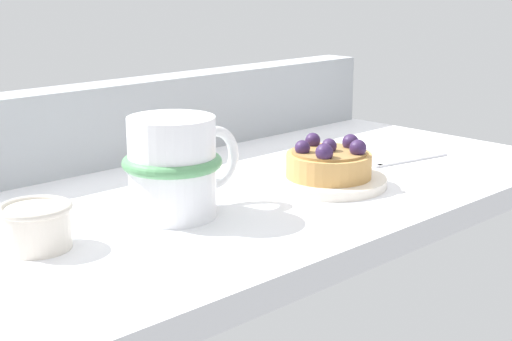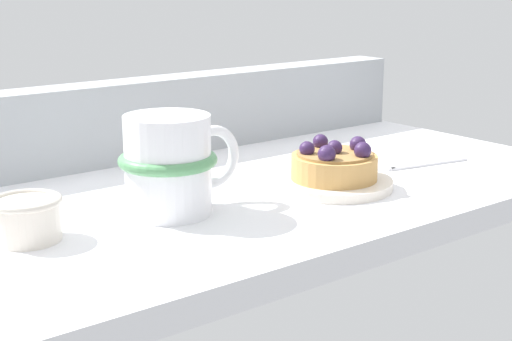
% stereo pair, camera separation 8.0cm
% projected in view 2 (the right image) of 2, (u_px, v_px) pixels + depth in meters
% --- Properties ---
extents(ground_plane, '(0.83, 0.43, 0.03)m').
position_uv_depth(ground_plane, '(239.00, 198.00, 0.86)').
color(ground_plane, white).
extents(window_rail_back, '(0.81, 0.05, 0.10)m').
position_uv_depth(window_rail_back, '(152.00, 117.00, 0.98)').
color(window_rail_back, '#9EA3A8').
rests_on(window_rail_back, ground_plane).
extents(dessert_plate, '(0.13, 0.13, 0.01)m').
position_uv_depth(dessert_plate, '(334.00, 184.00, 0.85)').
color(dessert_plate, silver).
rests_on(dessert_plate, ground_plane).
extents(raspberry_tart, '(0.10, 0.10, 0.05)m').
position_uv_depth(raspberry_tart, '(334.00, 164.00, 0.84)').
color(raspberry_tart, tan).
rests_on(raspberry_tart, dessert_plate).
extents(coffee_mug, '(0.13, 0.10, 0.10)m').
position_uv_depth(coffee_mug, '(170.00, 164.00, 0.75)').
color(coffee_mug, white).
rests_on(coffee_mug, ground_plane).
extents(dessert_fork, '(0.17, 0.05, 0.01)m').
position_uv_depth(dessert_fork, '(411.00, 165.00, 0.93)').
color(dessert_fork, silver).
rests_on(dessert_fork, ground_plane).
extents(sugar_bowl, '(0.06, 0.06, 0.04)m').
position_uv_depth(sugar_bowl, '(27.00, 218.00, 0.68)').
color(sugar_bowl, silver).
rests_on(sugar_bowl, ground_plane).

